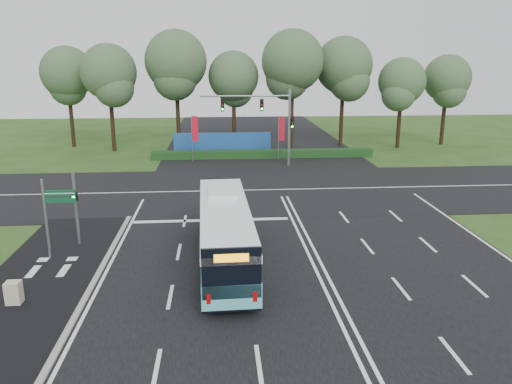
{
  "coord_description": "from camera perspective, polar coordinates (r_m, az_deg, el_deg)",
  "views": [
    {
      "loc": [
        -4.49,
        -24.18,
        9.72
      ],
      "look_at": [
        -2.46,
        2.0,
        2.61
      ],
      "focal_mm": 35.0,
      "sensor_mm": 36.0,
      "label": 1
    }
  ],
  "objects": [
    {
      "name": "kerb_strip",
      "position": [
        23.95,
        -17.83,
        -9.41
      ],
      "size": [
        0.25,
        18.0,
        0.12
      ],
      "primitive_type": "cube",
      "color": "gray",
      "rests_on": "ground"
    },
    {
      "name": "ground",
      "position": [
        26.45,
        5.69,
        -6.48
      ],
      "size": [
        120.0,
        120.0,
        0.0
      ],
      "primitive_type": "plane",
      "color": "#244416",
      "rests_on": "ground"
    },
    {
      "name": "eucalyptus_row",
      "position": [
        54.71,
        -0.66,
        13.84
      ],
      "size": [
        47.22,
        9.37,
        12.63
      ],
      "color": "black",
      "rests_on": "ground"
    },
    {
      "name": "city_bus",
      "position": [
        23.97,
        -3.57,
        -4.68
      ],
      "size": [
        2.63,
        11.13,
        3.18
      ],
      "rotation": [
        0.0,
        0.0,
        0.03
      ],
      "color": "#57BBC9",
      "rests_on": "ground"
    },
    {
      "name": "hedge",
      "position": [
        49.77,
        0.82,
        4.37
      ],
      "size": [
        22.0,
        1.2,
        0.8
      ],
      "primitive_type": "cube",
      "color": "#143714",
      "rests_on": "ground"
    },
    {
      "name": "road_main",
      "position": [
        26.44,
        5.69,
        -6.44
      ],
      "size": [
        20.0,
        120.0,
        0.04
      ],
      "primitive_type": "cube",
      "color": "black",
      "rests_on": "ground"
    },
    {
      "name": "bike_path",
      "position": [
        24.63,
        -23.33,
        -9.33
      ],
      "size": [
        5.0,
        18.0,
        0.06
      ],
      "primitive_type": "cube",
      "color": "black",
      "rests_on": "ground"
    },
    {
      "name": "road_cross",
      "position": [
        37.73,
        2.54,
        0.25
      ],
      "size": [
        120.0,
        14.0,
        0.05
      ],
      "primitive_type": "cube",
      "color": "black",
      "rests_on": "ground"
    },
    {
      "name": "traffic_light_gantry",
      "position": [
        45.21,
        1.57,
        8.73
      ],
      "size": [
        8.41,
        0.28,
        7.0
      ],
      "color": "gray",
      "rests_on": "ground"
    },
    {
      "name": "street_sign",
      "position": [
        26.21,
        -22.27,
        -1.85
      ],
      "size": [
        1.59,
        0.12,
        4.08
      ],
      "rotation": [
        0.0,
        0.0,
        -0.01
      ],
      "color": "gray",
      "rests_on": "ground"
    },
    {
      "name": "utility_cabinet",
      "position": [
        22.78,
        -25.94,
        -10.36
      ],
      "size": [
        0.6,
        0.5,
        0.99
      ],
      "primitive_type": "cube",
      "rotation": [
        0.0,
        0.0,
        -0.02
      ],
      "color": "#BEB899",
      "rests_on": "ground"
    },
    {
      "name": "banner_flag_left",
      "position": [
        47.96,
        -7.07,
        6.88
      ],
      "size": [
        0.65,
        0.18,
        4.45
      ],
      "rotation": [
        0.0,
        0.0,
        -0.2
      ],
      "color": "gray",
      "rests_on": "ground"
    },
    {
      "name": "pedestrian_signal",
      "position": [
        27.74,
        -19.91,
        -1.52
      ],
      "size": [
        0.35,
        0.44,
        4.01
      ],
      "rotation": [
        0.0,
        0.0,
        -0.13
      ],
      "color": "gray",
      "rests_on": "ground"
    },
    {
      "name": "banner_flag_mid",
      "position": [
        48.63,
        2.86,
        6.93
      ],
      "size": [
        0.63,
        0.07,
        4.24
      ],
      "rotation": [
        0.0,
        0.0,
        -0.01
      ],
      "color": "gray",
      "rests_on": "ground"
    },
    {
      "name": "blue_hoarding",
      "position": [
        51.91,
        -3.86,
        5.57
      ],
      "size": [
        10.0,
        0.3,
        2.2
      ],
      "primitive_type": "cube",
      "color": "#1B4D97",
      "rests_on": "ground"
    }
  ]
}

